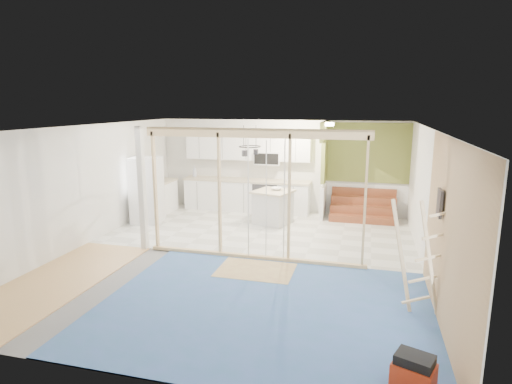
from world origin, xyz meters
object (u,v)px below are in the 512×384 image
(fridge, at_px, (147,190))
(toolbox, at_px, (414,373))
(island, at_px, (273,207))
(ladder, at_px, (419,258))

(fridge, relative_size, toolbox, 3.31)
(fridge, distance_m, island, 3.26)
(toolbox, bearing_deg, fridge, 160.25)
(fridge, bearing_deg, ladder, -41.79)
(island, bearing_deg, toolbox, -47.35)
(island, bearing_deg, ladder, -37.03)
(island, bearing_deg, fridge, -150.44)
(fridge, bearing_deg, island, 0.26)
(island, relative_size, toolbox, 2.16)
(fridge, height_order, ladder, ladder)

